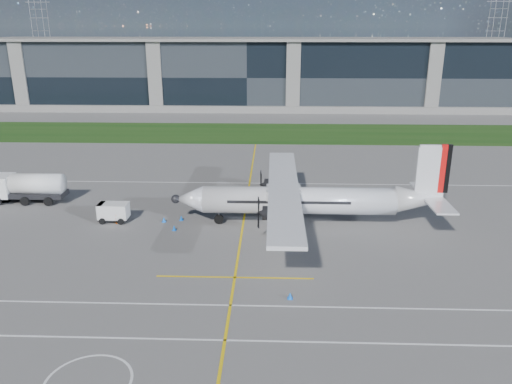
{
  "coord_description": "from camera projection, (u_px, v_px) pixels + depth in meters",
  "views": [
    {
      "loc": [
        5.79,
        -39.84,
        18.16
      ],
      "look_at": [
        4.24,
        4.93,
        3.23
      ],
      "focal_mm": 35.0,
      "sensor_mm": 36.0,
      "label": 1
    }
  ],
  "objects": [
    {
      "name": "safety_cone_nose_stbd",
      "position": [
        181.0,
        218.0,
        49.01
      ],
      "size": [
        0.36,
        0.36,
        0.5
      ],
      "primitive_type": "cone",
      "color": "blue",
      "rests_on": "ground"
    },
    {
      "name": "baggage_tug",
      "position": [
        114.0,
        212.0,
        48.58
      ],
      "size": [
        3.04,
        1.82,
        1.82
      ],
      "primitive_type": null,
      "color": "silver",
      "rests_on": "ground"
    },
    {
      "name": "fuel_tanker_truck",
      "position": [
        22.0,
        188.0,
        53.8
      ],
      "size": [
        8.45,
        2.74,
        3.17
      ],
      "primitive_type": null,
      "color": "white",
      "rests_on": "ground"
    },
    {
      "name": "ground",
      "position": [
        238.0,
        143.0,
        81.63
      ],
      "size": [
        400.0,
        400.0,
        0.0
      ],
      "primitive_type": "plane",
      "color": "#5E5C59",
      "rests_on": "ground"
    },
    {
      "name": "safety_cone_portwing",
      "position": [
        290.0,
        295.0,
        34.89
      ],
      "size": [
        0.36,
        0.36,
        0.5
      ],
      "primitive_type": "cone",
      "color": "blue",
      "rests_on": "ground"
    },
    {
      "name": "tree_line",
      "position": [
        257.0,
        71.0,
        175.49
      ],
      "size": [
        400.0,
        6.0,
        6.0
      ],
      "primitive_type": "cube",
      "color": "black",
      "rests_on": "ground"
    },
    {
      "name": "yellow_taxiway_centerline",
      "position": [
        246.0,
        206.0,
        53.08
      ],
      "size": [
        0.2,
        70.0,
        0.01
      ],
      "primitive_type": "cube",
      "color": "yellow",
      "rests_on": "ground"
    },
    {
      "name": "terminal_building",
      "position": [
        249.0,
        74.0,
        117.18
      ],
      "size": [
        120.0,
        20.0,
        15.0
      ],
      "primitive_type": "cube",
      "color": "black",
      "rests_on": "ground"
    },
    {
      "name": "pylon_east",
      "position": [
        495.0,
        35.0,
        178.38
      ],
      "size": [
        9.0,
        4.6,
        30.0
      ],
      "primitive_type": null,
      "color": "gray",
      "rests_on": "ground"
    },
    {
      "name": "grass_strip",
      "position": [
        241.0,
        133.0,
        89.21
      ],
      "size": [
        400.0,
        18.0,
        0.04
      ],
      "primitive_type": "cube",
      "color": "#173F11",
      "rests_on": "ground"
    },
    {
      "name": "pylon_west",
      "position": [
        42.0,
        35.0,
        183.8
      ],
      "size": [
        9.0,
        4.6,
        30.0
      ],
      "primitive_type": null,
      "color": "gray",
      "rests_on": "ground"
    },
    {
      "name": "safety_cone_nose_port",
      "position": [
        174.0,
        228.0,
        46.59
      ],
      "size": [
        0.36,
        0.36,
        0.5
      ],
      "primitive_type": "cone",
      "color": "blue",
      "rests_on": "ground"
    },
    {
      "name": "ground_crew_person",
      "position": [
        117.0,
        213.0,
        48.04
      ],
      "size": [
        0.74,
        0.93,
        2.04
      ],
      "primitive_type": "imported",
      "rotation": [
        0.0,
        0.0,
        1.37
      ],
      "color": "#F25907",
      "rests_on": "ground"
    },
    {
      "name": "safety_cone_fwd",
      "position": [
        164.0,
        220.0,
        48.59
      ],
      "size": [
        0.36,
        0.36,
        0.5
      ],
      "primitive_type": "cone",
      "color": "blue",
      "rests_on": "ground"
    },
    {
      "name": "safety_cone_stbdwing",
      "position": [
        279.0,
        180.0,
        61.15
      ],
      "size": [
        0.36,
        0.36,
        0.5
      ],
      "primitive_type": "cone",
      "color": "blue",
      "rests_on": "ground"
    },
    {
      "name": "white_lane_line",
      "position": [
        176.0,
        339.0,
        30.43
      ],
      "size": [
        90.0,
        0.15,
        0.01
      ],
      "primitive_type": "cube",
      "color": "white",
      "rests_on": "ground"
    },
    {
      "name": "turboprop_aircraft",
      "position": [
        309.0,
        185.0,
        46.7
      ],
      "size": [
        25.73,
        26.69,
        8.01
      ],
      "primitive_type": null,
      "color": "white",
      "rests_on": "ground"
    }
  ]
}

